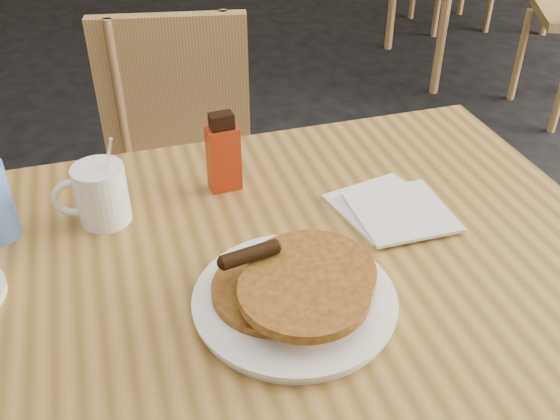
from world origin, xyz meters
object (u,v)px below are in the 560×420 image
Objects in this scene: chair_main_far at (183,158)px; coffee_mug at (100,194)px; pancake_plate at (295,293)px; syrup_bottle at (223,155)px; main_table at (240,291)px.

chair_main_far is 0.65m from coffee_mug.
chair_main_far is 0.88m from pancake_plate.
pancake_plate is 1.96× the size of syrup_bottle.
main_table is 8.29× the size of coffee_mug.
coffee_mug reaches higher than pancake_plate.
main_table is 0.26m from syrup_bottle.
chair_main_far is at bearing 92.08° from main_table.
pancake_plate is (0.09, -0.84, 0.25)m from chair_main_far.
coffee_mug is (-0.17, -0.56, 0.28)m from chair_main_far.
syrup_bottle reaches higher than pancake_plate.
chair_main_far is 5.93× the size of syrup_bottle.
coffee_mug is at bearing 133.54° from pancake_plate.
coffee_mug is 1.09× the size of syrup_bottle.
chair_main_far is (-0.03, 0.74, -0.18)m from main_table.
chair_main_far is 5.46× the size of coffee_mug.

